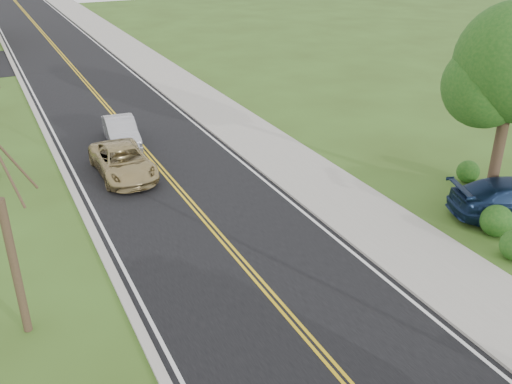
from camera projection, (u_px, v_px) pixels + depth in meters
road at (77, 73)px, 43.33m from camera, size 8.00×120.00×0.01m
curb_right at (131, 66)px, 44.97m from camera, size 0.30×120.00×0.12m
sidewalk_right at (152, 64)px, 45.68m from camera, size 3.20×120.00×0.10m
curb_left at (19, 78)px, 41.65m from camera, size 0.30×120.00×0.10m
bare_tree_a at (11, 252)px, 15.19m from camera, size 1.93×2.26×6.08m
suv_champagne at (123, 161)px, 25.83m from camera, size 2.31×4.94×1.37m
sedan_silver at (121, 132)px, 29.36m from camera, size 1.87×4.35×1.39m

